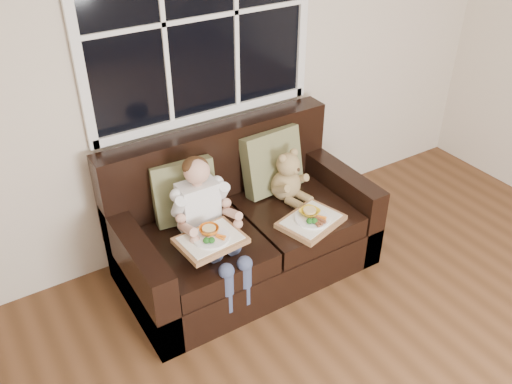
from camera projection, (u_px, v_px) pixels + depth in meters
window_back at (200, 18)px, 3.34m from camera, size 1.62×0.04×1.37m
loveseat at (241, 229)px, 3.75m from camera, size 1.70×0.92×0.96m
pillow_left at (184, 192)px, 3.52m from camera, size 0.43×0.25×0.42m
pillow_right at (272, 161)px, 3.81m from camera, size 0.45×0.23×0.46m
child at (206, 214)px, 3.34m from camera, size 0.36×0.59×0.82m
teddy_bear at (287, 179)px, 3.74m from camera, size 0.26×0.31×0.38m
tray_left at (211, 239)px, 3.24m from camera, size 0.41×0.33×0.09m
tray_right at (311, 220)px, 3.55m from camera, size 0.47×0.40×0.09m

